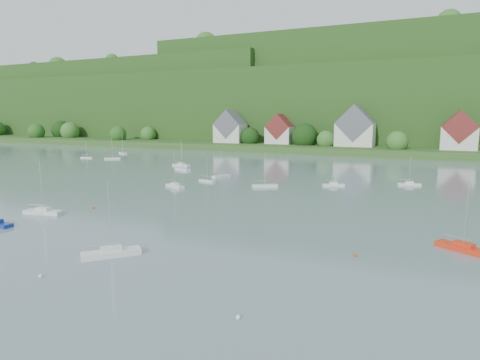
# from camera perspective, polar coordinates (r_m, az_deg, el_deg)

# --- Properties ---
(far_shore_strip) EXTENTS (600.00, 60.00, 3.00)m
(far_shore_strip) POSITION_cam_1_polar(r_m,az_deg,el_deg) (201.53, 14.58, 4.38)
(far_shore_strip) COLOR #2C531F
(far_shore_strip) RESTS_ON ground
(forested_ridge) EXTENTS (620.00, 181.22, 69.89)m
(forested_ridge) POSITION_cam_1_polar(r_m,az_deg,el_deg) (268.75, 17.51, 9.90)
(forested_ridge) COLOR #1A3F14
(forested_ridge) RESTS_ON ground
(village_building_0) EXTENTS (14.00, 10.40, 16.00)m
(village_building_0) POSITION_cam_1_polar(r_m,az_deg,el_deg) (205.89, -1.35, 6.99)
(village_building_0) COLOR beige
(village_building_0) RESTS_ON far_shore_strip
(village_building_1) EXTENTS (12.00, 9.36, 14.00)m
(village_building_1) POSITION_cam_1_polar(r_m,az_deg,el_deg) (198.11, 5.46, 6.65)
(village_building_1) COLOR beige
(village_building_1) RESTS_ON far_shore_strip
(village_building_2) EXTENTS (16.00, 11.44, 18.00)m
(village_building_2) POSITION_cam_1_polar(r_m,az_deg,el_deg) (188.40, 15.53, 6.71)
(village_building_2) COLOR beige
(village_building_2) RESTS_ON far_shore_strip
(village_building_3) EXTENTS (13.00, 10.40, 15.50)m
(village_building_3) POSITION_cam_1_polar(r_m,az_deg,el_deg) (184.19, 27.84, 5.70)
(village_building_3) COLOR beige
(village_building_3) RESTS_ON far_shore_strip
(near_sailboat_3) EXTENTS (5.97, 6.35, 9.20)m
(near_sailboat_3) POSITION_cam_1_polar(r_m,az_deg,el_deg) (52.34, -17.25, -9.47)
(near_sailboat_3) COLOR white
(near_sailboat_3) RESTS_ON ground
(near_sailboat_5) EXTENTS (6.60, 4.87, 8.86)m
(near_sailboat_5) POSITION_cam_1_polar(r_m,az_deg,el_deg) (58.63, 28.33, -8.18)
(near_sailboat_5) COLOR red
(near_sailboat_5) RESTS_ON ground
(near_sailboat_6) EXTENTS (6.85, 3.22, 8.92)m
(near_sailboat_6) POSITION_cam_1_polar(r_m,az_deg,el_deg) (77.86, -25.40, -3.92)
(near_sailboat_6) COLOR white
(near_sailboat_6) RESTS_ON ground
(mooring_buoy_1) EXTENTS (0.44, 0.44, 0.44)m
(mooring_buoy_1) POSITION_cam_1_polar(r_m,az_deg,el_deg) (48.77, -25.68, -11.93)
(mooring_buoy_1) COLOR white
(mooring_buoy_1) RESTS_ON ground
(mooring_buoy_2) EXTENTS (0.43, 0.43, 0.43)m
(mooring_buoy_2) POSITION_cam_1_polar(r_m,az_deg,el_deg) (52.00, 15.51, -10.06)
(mooring_buoy_2) COLOR #E84000
(mooring_buoy_2) RESTS_ON ground
(mooring_buoy_3) EXTENTS (0.46, 0.46, 0.46)m
(mooring_buoy_3) POSITION_cam_1_polar(r_m,az_deg,el_deg) (79.06, -19.49, -3.72)
(mooring_buoy_3) COLOR #E84000
(mooring_buoy_3) RESTS_ON ground
(mooring_buoy_4) EXTENTS (0.43, 0.43, 0.43)m
(mooring_buoy_4) POSITION_cam_1_polar(r_m,az_deg,el_deg) (36.15, -0.25, -18.48)
(mooring_buoy_4) COLOR white
(mooring_buoy_4) RESTS_ON ground
(far_sailboat_cluster) EXTENTS (188.29, 65.10, 8.71)m
(far_sailboat_cluster) POSITION_cam_1_polar(r_m,az_deg,el_deg) (116.65, 11.09, 0.78)
(far_sailboat_cluster) COLOR white
(far_sailboat_cluster) RESTS_ON ground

